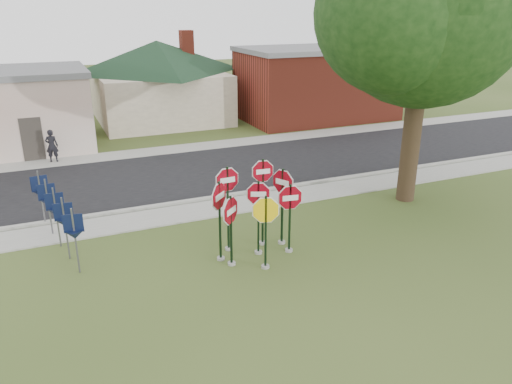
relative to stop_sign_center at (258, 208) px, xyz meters
name	(u,v)px	position (x,y,z in m)	size (l,w,h in m)	color
ground	(272,278)	(-0.24, -1.53, -1.52)	(120.00, 120.00, 0.00)	#384C1C
sidewalk_near	(211,209)	(-0.24, 3.97, -1.49)	(60.00, 1.60, 0.06)	gray
road	(179,175)	(-0.24, 8.47, -1.50)	(60.00, 7.00, 0.04)	black
sidewalk_far	(158,151)	(-0.24, 12.77, -1.49)	(60.00, 1.60, 0.06)	gray
curb	(203,199)	(-0.24, 4.97, -1.45)	(60.00, 0.20, 0.14)	gray
stop_sign_center	(258,208)	(0.00, 0.00, 0.00)	(0.92, 0.41, 2.48)	gray
stop_sign_yellow	(266,223)	(-0.18, -0.92, -0.07)	(1.04, 0.35, 2.38)	gray
stop_sign_left	(231,221)	(-1.02, -0.35, -0.11)	(0.86, 0.76, 2.31)	gray
stop_sign_right	(290,209)	(0.94, -0.25, -0.09)	(1.06, 0.24, 2.35)	gray
stop_sign_back_right	(263,191)	(0.39, 0.55, 0.32)	(0.97, 0.24, 2.97)	gray
stop_sign_back_left	(228,197)	(-0.76, 0.60, 0.28)	(1.04, 0.24, 2.86)	gray
stop_sign_far_right	(282,195)	(0.98, 0.34, 0.15)	(0.50, 0.99, 2.66)	gray
stop_sign_far_left	(220,209)	(-1.21, 0.08, 0.14)	(0.84, 0.78, 2.63)	gray
route_sign_row	(56,211)	(-5.64, 2.97, -0.29)	(1.43, 4.63, 2.00)	#59595E
building_house	(158,65)	(1.77, 20.47, 2.13)	(11.60, 11.60, 6.20)	beige
building_brick	(317,83)	(11.76, 16.97, 0.89)	(10.20, 6.20, 4.75)	maroon
oak_tree	(426,4)	(7.26, 1.97, 5.81)	(10.88, 10.28, 10.97)	black
bg_tree_right	(377,27)	(21.76, 24.47, 4.06)	(5.60, 5.60, 8.40)	black
pedestrian	(52,146)	(-5.40, 12.84, -0.65)	(0.59, 0.39, 1.61)	black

